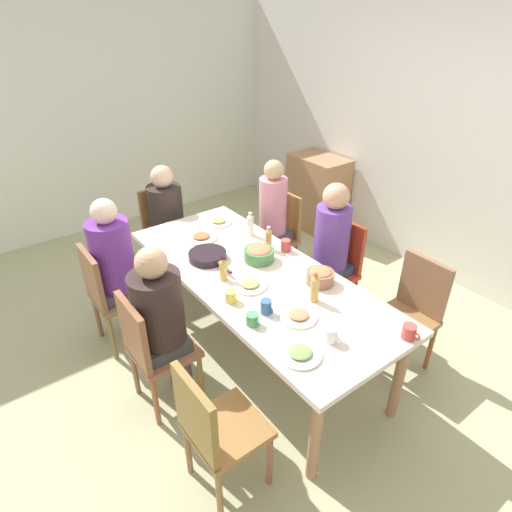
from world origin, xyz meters
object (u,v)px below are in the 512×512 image
(plate_1, at_px, (298,316))
(person_4, at_px, (272,214))
(chair_6, at_px, (165,227))
(cup_4, at_px, (266,307))
(person_6, at_px, (167,212))
(plate_3, at_px, (300,354))
(chair_3, at_px, (411,309))
(person_1, at_px, (331,243))
(cup_0, at_px, (253,320))
(bottle_0, at_px, (223,269))
(chair_2, at_px, (214,427))
(plate_0, at_px, (201,237))
(dining_table, at_px, (256,282))
(bottle_2, at_px, (315,288))
(plate_4, at_px, (219,222))
(bottle_3, at_px, (250,224))
(bottle_1, at_px, (268,239))
(bowl_0, at_px, (259,254))
(plate_2, at_px, (250,285))
(cup_5, at_px, (286,245))
(cup_3, at_px, (409,332))
(chair_0, at_px, (152,347))
(chair_5, at_px, (109,292))
(person_5, at_px, (115,262))
(chair_1, at_px, (335,265))
(cup_2, at_px, (331,335))
(chair_4, at_px, (279,232))
(serving_pan, at_px, (208,256))
(side_cabinet, at_px, (317,193))
(bowl_1, at_px, (320,276))
(person_0, at_px, (160,314))

(plate_1, bearing_deg, person_4, 147.44)
(chair_6, height_order, cup_4, chair_6)
(person_6, height_order, plate_3, person_6)
(chair_3, bearing_deg, person_1, -173.33)
(cup_0, xyz_separation_m, bottle_0, (-0.52, 0.13, 0.05))
(chair_2, bearing_deg, chair_3, 90.00)
(chair_6, relative_size, cup_0, 7.92)
(person_1, xyz_separation_m, plate_0, (-0.71, -0.81, 0.01))
(dining_table, distance_m, bottle_2, 0.53)
(plate_4, height_order, bottle_3, bottle_3)
(dining_table, height_order, bottle_1, bottle_1)
(bowl_0, bearing_deg, chair_2, -47.36)
(chair_6, relative_size, bowl_0, 3.89)
(person_1, relative_size, plate_2, 5.43)
(chair_6, height_order, bottle_3, bottle_3)
(person_4, relative_size, cup_5, 11.07)
(cup_3, xyz_separation_m, cup_5, (-1.22, 0.09, 0.00))
(person_6, relative_size, plate_1, 4.92)
(chair_0, height_order, cup_0, chair_0)
(person_6, bearing_deg, plate_1, -2.57)
(chair_5, distance_m, person_5, 0.26)
(chair_1, height_order, person_4, person_4)
(chair_5, distance_m, plate_2, 1.17)
(cup_2, bearing_deg, bottle_2, 150.88)
(plate_1, height_order, bottle_3, bottle_3)
(chair_4, distance_m, bottle_2, 1.51)
(chair_3, height_order, cup_2, chair_3)
(plate_2, height_order, bottle_0, bottle_0)
(serving_pan, xyz_separation_m, cup_5, (0.25, 0.56, 0.02))
(bottle_3, bearing_deg, serving_pan, -74.96)
(cup_0, height_order, cup_5, cup_5)
(dining_table, relative_size, chair_6, 2.57)
(person_6, distance_m, bottle_0, 1.40)
(person_1, relative_size, bottle_0, 6.83)
(chair_4, distance_m, cup_5, 0.84)
(dining_table, distance_m, plate_3, 0.88)
(bottle_2, bearing_deg, bowl_0, 177.80)
(cup_5, bearing_deg, bottle_1, -139.92)
(chair_4, height_order, plate_1, chair_4)
(bottle_2, xyz_separation_m, side_cabinet, (-1.88, 1.86, -0.40))
(chair_1, bearing_deg, side_cabinet, 141.20)
(chair_0, relative_size, cup_3, 7.56)
(cup_2, height_order, bottle_1, bottle_1)
(person_5, bearing_deg, chair_0, -6.59)
(person_1, height_order, bowl_1, person_1)
(chair_2, bearing_deg, plate_3, 84.59)
(person_0, distance_m, chair_1, 1.64)
(chair_2, relative_size, person_4, 0.72)
(plate_0, distance_m, plate_4, 0.32)
(person_1, xyz_separation_m, plate_1, (0.57, -0.86, 0.01))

